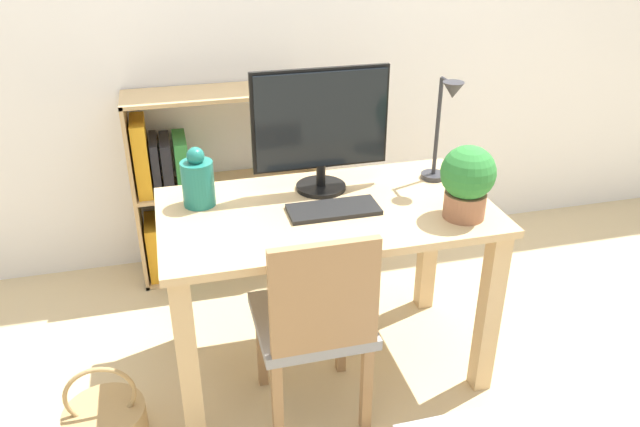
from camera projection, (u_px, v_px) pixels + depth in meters
ground_plane at (326, 362)px, 2.64m from camera, size 10.00×10.00×0.00m
wall_back at (270, 4)px, 2.94m from camera, size 8.00×0.05×2.60m
desk at (327, 242)px, 2.37m from camera, size 1.23×0.68×0.73m
monitor at (321, 125)px, 2.33m from camera, size 0.53×0.20×0.48m
keyboard at (334, 209)px, 2.27m from camera, size 0.33×0.15×0.02m
vase at (198, 181)px, 2.29m from camera, size 0.12×0.12×0.23m
desk_lamp at (444, 122)px, 2.38m from camera, size 0.10×0.19×0.42m
potted_plant at (467, 180)px, 2.18m from camera, size 0.19×0.19×0.27m
chair at (316, 321)px, 2.17m from camera, size 0.40×0.40×0.82m
bookshelf at (191, 195)px, 3.09m from camera, size 0.89×0.28×0.95m
basket at (106, 424)px, 2.21m from camera, size 0.29×0.29×0.35m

